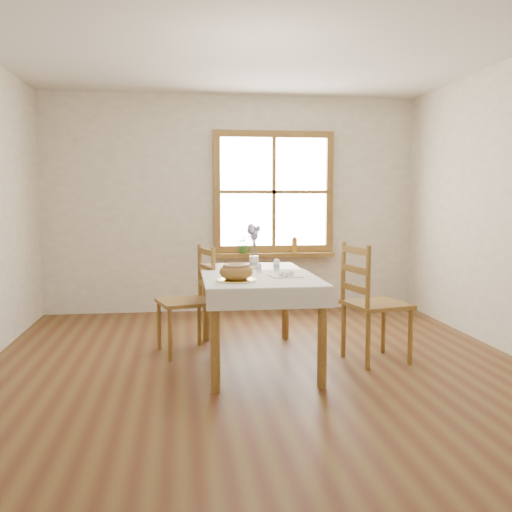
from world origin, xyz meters
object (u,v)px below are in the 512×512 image
(dining_table, at_px, (256,284))
(flower_vase, at_px, (254,262))
(chair_left, at_px, (185,300))
(chair_right, at_px, (377,302))
(bread_plate, at_px, (236,280))

(dining_table, height_order, flower_vase, flower_vase)
(flower_vase, bearing_deg, chair_left, -170.48)
(chair_right, bearing_deg, dining_table, 69.84)
(bread_plate, bearing_deg, chair_right, 15.58)
(chair_left, height_order, chair_right, chair_right)
(chair_right, distance_m, flower_vase, 1.17)
(bread_plate, bearing_deg, dining_table, 65.73)
(chair_left, bearing_deg, flower_vase, 83.57)
(chair_right, relative_size, flower_vase, 10.56)
(dining_table, bearing_deg, bread_plate, -114.27)
(bread_plate, distance_m, flower_vase, 0.95)
(chair_left, distance_m, chair_right, 1.67)
(flower_vase, bearing_deg, chair_right, -30.39)
(dining_table, distance_m, chair_right, 1.03)
(chair_left, height_order, bread_plate, chair_left)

